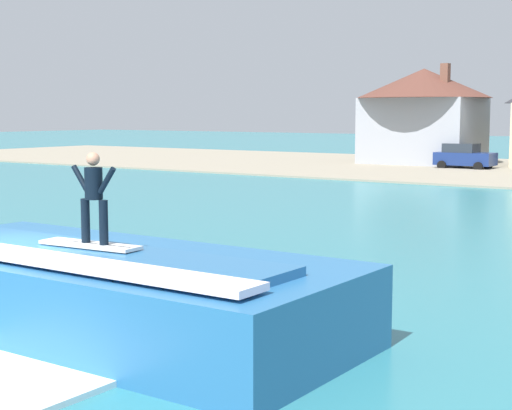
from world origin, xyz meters
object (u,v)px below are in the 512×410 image
object	(u,v)px
surfboard	(90,245)
house_with_chimney	(423,109)
car_near_shore	(464,156)
wave_crest	(103,291)
surfer	(94,193)

from	to	relation	value
surfboard	house_with_chimney	xyz separation A→B (m)	(-14.20, 48.55, 2.65)
car_near_shore	surfboard	bearing A→B (deg)	-77.99
wave_crest	car_near_shore	distance (m)	46.08
car_near_shore	surfer	bearing A→B (deg)	-77.84
surfboard	car_near_shore	size ratio (longest dim) A/B	0.51
car_near_shore	house_with_chimney	bearing A→B (deg)	144.54
car_near_shore	house_with_chimney	size ratio (longest dim) A/B	0.39
surfer	car_near_shore	bearing A→B (deg)	102.16
wave_crest	surfer	bearing A→B (deg)	-71.51
car_near_shore	house_with_chimney	xyz separation A→B (m)	(-4.56, 3.25, 3.36)
house_with_chimney	car_near_shore	bearing A→B (deg)	-35.46
wave_crest	house_with_chimney	bearing A→B (deg)	106.42
surfer	wave_crest	bearing A→B (deg)	108.49
surfboard	house_with_chimney	size ratio (longest dim) A/B	0.20
surfer	house_with_chimney	distance (m)	50.64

